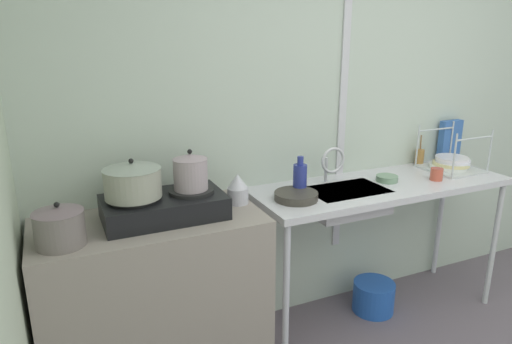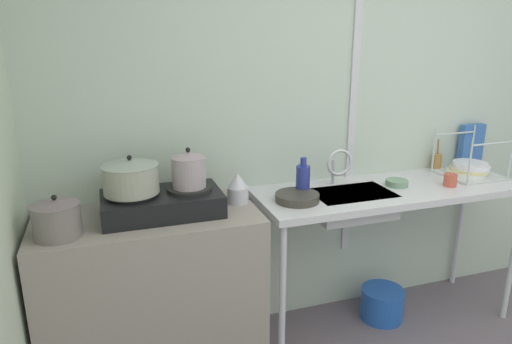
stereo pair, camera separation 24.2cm
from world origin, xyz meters
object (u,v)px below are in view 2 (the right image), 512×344
pot_on_left_burner (131,176)px  pot_on_right_burner (189,170)px  cereal_box (471,145)px  stove (162,203)px  dish_rack (469,169)px  frying_pan (297,197)px  faucet (339,164)px  bottle_by_sink (303,180)px  sink_basin (351,204)px  bucket_on_floor (382,303)px  pot_beside_stove (57,218)px  percolator (238,188)px  cup_by_rack (450,180)px  utensil_jar (437,161)px  small_bowl_on_drainboard (397,183)px

pot_on_left_burner → pot_on_right_burner: (0.28, -0.00, 0.01)m
pot_on_left_burner → cereal_box: size_ratio=0.94×
stove → dish_rack: bearing=1.2°
pot_on_right_burner → dish_rack: size_ratio=0.61×
frying_pan → pot_on_right_burner: bearing=175.6°
faucet → bottle_by_sink: bearing=-165.4°
pot_on_right_burner → sink_basin: 0.98m
cereal_box → bucket_on_floor: 1.23m
pot_beside_stove → bottle_by_sink: bearing=7.1°
pot_on_left_burner → pot_beside_stove: (-0.34, -0.12, -0.13)m
percolator → frying_pan: size_ratio=0.68×
cup_by_rack → utensil_jar: bearing=63.3°
faucet → pot_beside_stove: bearing=-171.6°
cup_by_rack → small_bowl_on_drainboard: bearing=160.2°
faucet → utensil_jar: bearing=8.7°
percolator → sink_basin: bearing=-4.8°
percolator → bucket_on_floor: 1.30m
pot_on_left_burner → faucet: bearing=4.9°
dish_rack → small_bowl_on_drainboard: size_ratio=2.53×
utensil_jar → pot_on_right_burner: bearing=-172.5°
faucet → bucket_on_floor: (0.32, -0.09, -0.95)m
frying_pan → bucket_on_floor: (0.65, 0.06, -0.83)m
small_bowl_on_drainboard → utensil_jar: bearing=24.9°
percolator → cereal_box: size_ratio=0.56×
stove → frying_pan: bearing=-3.5°
pot_beside_stove → sink_basin: 1.57m
utensil_jar → bucket_on_floor: size_ratio=0.79×
bucket_on_floor → utensil_jar: bearing=23.5°
sink_basin → cereal_box: 1.10m
pot_on_right_burner → cup_by_rack: (1.55, -0.09, -0.18)m
pot_beside_stove → faucet: bearing=8.4°
frying_pan → bottle_by_sink: bearing=49.6°
pot_on_right_burner → faucet: bearing=6.4°
faucet → sink_basin: bearing=-75.2°
percolator → pot_on_left_burner: bearing=-175.9°
pot_on_right_burner → cereal_box: 2.00m
dish_rack → utensil_jar: (-0.10, 0.18, 0.01)m
stove → pot_on_right_burner: size_ratio=2.87×
faucet → cup_by_rack: bearing=-16.8°
percolator → cereal_box: 1.73m
cup_by_rack → pot_beside_stove: bearing=-179.2°
frying_pan → percolator: bearing=164.9°
pot_beside_stove → cup_by_rack: size_ratio=2.80×
stove → faucet: bearing=5.5°
percolator → dish_rack: size_ratio=0.48×
pot_beside_stove → sink_basin: bearing=4.0°
cup_by_rack → stove: bearing=176.8°
stove → dish_rack: dish_rack is taller
pot_beside_stove → frying_pan: (1.20, 0.08, -0.07)m
faucet → small_bowl_on_drainboard: size_ratio=1.76×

